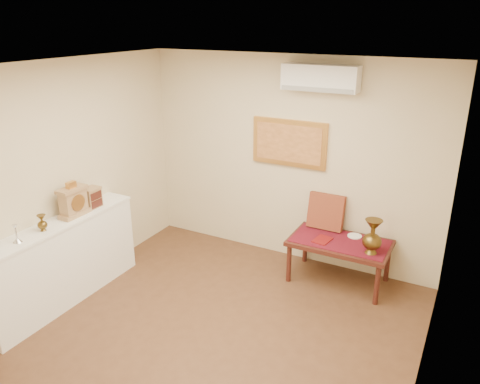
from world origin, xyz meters
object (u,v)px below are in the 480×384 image
Objects in this scene: mantel_clock at (73,201)px; low_table at (340,246)px; display_ledge at (63,262)px; wooden_chest at (92,198)px; brass_urn_tall at (373,233)px.

mantel_clock is 0.34× the size of low_table.
low_table is at bearing 35.10° from display_ledge.
mantel_clock is 1.68× the size of wooden_chest.
brass_urn_tall is 2.05× the size of wooden_chest.
mantel_clock reaches higher than wooden_chest.
mantel_clock is (0.03, 0.24, 0.66)m from display_ledge.
brass_urn_tall is 3.30m from wooden_chest.
brass_urn_tall is at bearing 21.64° from wooden_chest.
low_table is at bearing 31.68° from mantel_clock.
low_table is at bearing 26.95° from wooden_chest.
brass_urn_tall is at bearing 29.53° from display_ledge.
mantel_clock is (-3.05, -1.50, 0.35)m from brass_urn_tall.
wooden_chest is at bearing 91.54° from mantel_clock.
display_ledge is 4.93× the size of mantel_clock.
wooden_chest is 3.04m from low_table.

